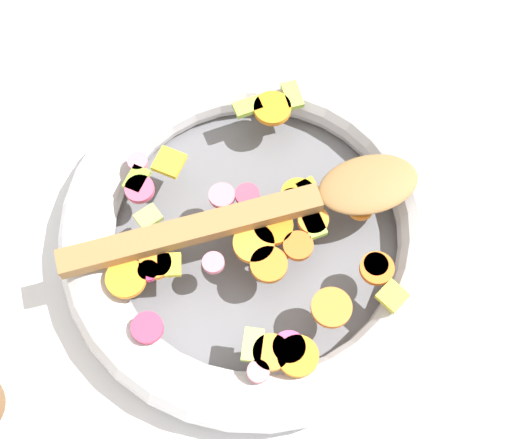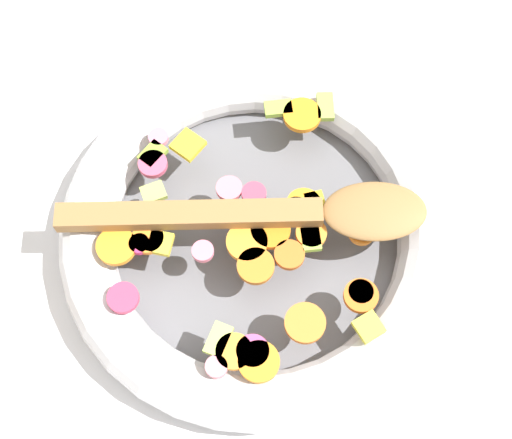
# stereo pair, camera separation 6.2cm
# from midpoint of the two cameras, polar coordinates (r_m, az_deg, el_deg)

# --- Properties ---
(ground_plane) EXTENTS (4.00, 4.00, 0.00)m
(ground_plane) POSITION_cam_midpoint_polar(r_m,az_deg,el_deg) (0.67, -2.65, -2.01)
(ground_plane) COLOR silver
(skillet) EXTENTS (0.36, 0.36, 0.05)m
(skillet) POSITION_cam_midpoint_polar(r_m,az_deg,el_deg) (0.65, -2.73, -1.29)
(skillet) COLOR slate
(skillet) RESTS_ON ground_plane
(chopped_vegetables) EXTENTS (0.26, 0.26, 0.01)m
(chopped_vegetables) POSITION_cam_midpoint_polar(r_m,az_deg,el_deg) (0.61, -2.89, -2.19)
(chopped_vegetables) COLOR orange
(chopped_vegetables) RESTS_ON skillet
(wooden_spoon) EXTENTS (0.31, 0.16, 0.01)m
(wooden_spoon) POSITION_cam_midpoint_polar(r_m,az_deg,el_deg) (0.61, -0.85, 0.67)
(wooden_spoon) COLOR olive
(wooden_spoon) RESTS_ON chopped_vegetables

